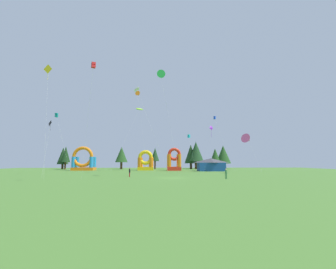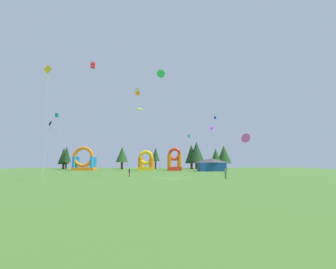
{
  "view_description": "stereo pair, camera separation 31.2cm",
  "coord_description": "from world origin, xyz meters",
  "px_view_note": "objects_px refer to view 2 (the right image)",
  "views": [
    {
      "loc": [
        -2.47,
        -38.66,
        2.8
      ],
      "look_at": [
        0.0,
        12.12,
        8.67
      ],
      "focal_mm": 24.64,
      "sensor_mm": 36.0,
      "label": 1
    },
    {
      "loc": [
        -2.16,
        -38.67,
        2.8
      ],
      "look_at": [
        0.0,
        12.12,
        8.67
      ],
      "focal_mm": 24.64,
      "sensor_mm": 36.0,
      "label": 2
    }
  ],
  "objects_px": {
    "kite_teal_box": "(57,116)",
    "inflatable_red_slide": "(84,162)",
    "person_near_camera": "(129,172)",
    "festival_tent": "(211,165)",
    "kite_blue_box": "(215,118)",
    "kite_black_diamond": "(51,124)",
    "kite_purple_diamond": "(212,128)",
    "kite_cyan_box": "(189,136)",
    "kite_red_box": "(93,66)",
    "kite_orange_delta": "(139,94)",
    "kite_lime_parafoil": "(140,109)",
    "inflatable_blue_arch": "(174,162)",
    "kite_yellow_diamond": "(48,71)",
    "kite_pink_delta": "(248,139)",
    "kite_green_delta": "(161,75)",
    "inflatable_orange_dome": "(146,163)",
    "kite_white_parafoil": "(137,90)",
    "person_left_edge": "(226,173)"
  },
  "relations": [
    {
      "from": "festival_tent",
      "to": "person_left_edge",
      "type": "bearing_deg",
      "value": -98.78
    },
    {
      "from": "kite_teal_box",
      "to": "inflatable_orange_dome",
      "type": "height_order",
      "value": "kite_teal_box"
    },
    {
      "from": "kite_red_box",
      "to": "festival_tent",
      "type": "xyz_separation_m",
      "value": [
        24.73,
        32.18,
        -14.88
      ]
    },
    {
      "from": "kite_red_box",
      "to": "kite_green_delta",
      "type": "bearing_deg",
      "value": 46.27
    },
    {
      "from": "kite_green_delta",
      "to": "kite_yellow_diamond",
      "type": "bearing_deg",
      "value": -162.21
    },
    {
      "from": "kite_purple_diamond",
      "to": "inflatable_orange_dome",
      "type": "xyz_separation_m",
      "value": [
        -17.99,
        11.48,
        -9.28
      ]
    },
    {
      "from": "kite_cyan_box",
      "to": "kite_yellow_diamond",
      "type": "xyz_separation_m",
      "value": [
        -27.37,
        -29.98,
        7.52
      ]
    },
    {
      "from": "kite_teal_box",
      "to": "inflatable_red_slide",
      "type": "distance_m",
      "value": 23.01
    },
    {
      "from": "kite_teal_box",
      "to": "kite_black_diamond",
      "type": "bearing_deg",
      "value": -72.9
    },
    {
      "from": "kite_green_delta",
      "to": "kite_black_diamond",
      "type": "bearing_deg",
      "value": -178.31
    },
    {
      "from": "kite_teal_box",
      "to": "inflatable_red_slide",
      "type": "xyz_separation_m",
      "value": [
        -0.27,
        20.69,
        -10.08
      ]
    },
    {
      "from": "kite_lime_parafoil",
      "to": "person_near_camera",
      "type": "height_order",
      "value": "kite_lime_parafoil"
    },
    {
      "from": "kite_blue_box",
      "to": "kite_black_diamond",
      "type": "xyz_separation_m",
      "value": [
        -37.45,
        -26.92,
        -6.57
      ]
    },
    {
      "from": "kite_red_box",
      "to": "kite_orange_delta",
      "type": "bearing_deg",
      "value": 78.5
    },
    {
      "from": "kite_pink_delta",
      "to": "inflatable_red_slide",
      "type": "height_order",
      "value": "kite_pink_delta"
    },
    {
      "from": "kite_lime_parafoil",
      "to": "kite_pink_delta",
      "type": "relative_size",
      "value": 2.08
    },
    {
      "from": "person_near_camera",
      "to": "kite_cyan_box",
      "type": "bearing_deg",
      "value": 114.56
    },
    {
      "from": "kite_blue_box",
      "to": "festival_tent",
      "type": "bearing_deg",
      "value": -118.94
    },
    {
      "from": "kite_yellow_diamond",
      "to": "inflatable_blue_arch",
      "type": "xyz_separation_m",
      "value": [
        23.03,
        31.24,
        -15.06
      ]
    },
    {
      "from": "inflatable_blue_arch",
      "to": "festival_tent",
      "type": "bearing_deg",
      "value": -19.41
    },
    {
      "from": "person_left_edge",
      "to": "festival_tent",
      "type": "height_order",
      "value": "festival_tent"
    },
    {
      "from": "kite_blue_box",
      "to": "kite_red_box",
      "type": "height_order",
      "value": "kite_red_box"
    },
    {
      "from": "kite_lime_parafoil",
      "to": "inflatable_blue_arch",
      "type": "height_order",
      "value": "kite_lime_parafoil"
    },
    {
      "from": "kite_green_delta",
      "to": "kite_pink_delta",
      "type": "height_order",
      "value": "kite_green_delta"
    },
    {
      "from": "kite_purple_diamond",
      "to": "kite_cyan_box",
      "type": "bearing_deg",
      "value": 125.87
    },
    {
      "from": "kite_purple_diamond",
      "to": "kite_orange_delta",
      "type": "relative_size",
      "value": 0.6
    },
    {
      "from": "person_near_camera",
      "to": "festival_tent",
      "type": "bearing_deg",
      "value": 102.71
    },
    {
      "from": "kite_blue_box",
      "to": "person_near_camera",
      "type": "bearing_deg",
      "value": -129.46
    },
    {
      "from": "kite_yellow_diamond",
      "to": "person_left_edge",
      "type": "distance_m",
      "value": 33.33
    },
    {
      "from": "kite_green_delta",
      "to": "kite_yellow_diamond",
      "type": "height_order",
      "value": "kite_green_delta"
    },
    {
      "from": "kite_red_box",
      "to": "inflatable_red_slide",
      "type": "height_order",
      "value": "kite_red_box"
    },
    {
      "from": "kite_blue_box",
      "to": "kite_orange_delta",
      "type": "height_order",
      "value": "kite_orange_delta"
    },
    {
      "from": "kite_red_box",
      "to": "inflatable_orange_dome",
      "type": "bearing_deg",
      "value": 81.33
    },
    {
      "from": "kite_teal_box",
      "to": "festival_tent",
      "type": "xyz_separation_m",
      "value": [
        37.22,
        14.61,
        -10.89
      ]
    },
    {
      "from": "kite_black_diamond",
      "to": "inflatable_red_slide",
      "type": "height_order",
      "value": "kite_black_diamond"
    },
    {
      "from": "kite_yellow_diamond",
      "to": "festival_tent",
      "type": "height_order",
      "value": "kite_yellow_diamond"
    },
    {
      "from": "kite_lime_parafoil",
      "to": "kite_black_diamond",
      "type": "bearing_deg",
      "value": -117.77
    },
    {
      "from": "kite_cyan_box",
      "to": "kite_white_parafoil",
      "type": "height_order",
      "value": "kite_white_parafoil"
    },
    {
      "from": "kite_lime_parafoil",
      "to": "kite_purple_diamond",
      "type": "bearing_deg",
      "value": -24.71
    },
    {
      "from": "inflatable_blue_arch",
      "to": "kite_yellow_diamond",
      "type": "bearing_deg",
      "value": -126.4
    },
    {
      "from": "kite_purple_diamond",
      "to": "kite_green_delta",
      "type": "relative_size",
      "value": 0.59
    },
    {
      "from": "kite_teal_box",
      "to": "kite_cyan_box",
      "type": "bearing_deg",
      "value": 28.43
    },
    {
      "from": "person_near_camera",
      "to": "kite_black_diamond",
      "type": "bearing_deg",
      "value": -128.98
    },
    {
      "from": "kite_orange_delta",
      "to": "person_left_edge",
      "type": "xyz_separation_m",
      "value": [
        15.57,
        -19.73,
        -18.37
      ]
    },
    {
      "from": "kite_lime_parafoil",
      "to": "kite_black_diamond",
      "type": "xyz_separation_m",
      "value": [
        -14.08,
        -26.75,
        -9.06
      ]
    },
    {
      "from": "kite_green_delta",
      "to": "kite_black_diamond",
      "type": "height_order",
      "value": "kite_green_delta"
    },
    {
      "from": "kite_black_diamond",
      "to": "person_near_camera",
      "type": "xyz_separation_m",
      "value": [
        14.65,
        -0.76,
        -8.62
      ]
    },
    {
      "from": "festival_tent",
      "to": "kite_white_parafoil",
      "type": "bearing_deg",
      "value": 161.18
    },
    {
      "from": "kite_white_parafoil",
      "to": "inflatable_blue_arch",
      "type": "bearing_deg",
      "value": -18.3
    },
    {
      "from": "kite_yellow_diamond",
      "to": "festival_tent",
      "type": "relative_size",
      "value": 2.49
    }
  ]
}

